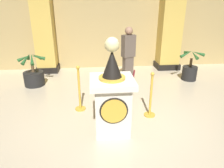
# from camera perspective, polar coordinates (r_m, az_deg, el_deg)

# --- Properties ---
(ground_plane) EXTENTS (10.36, 10.36, 0.00)m
(ground_plane) POSITION_cam_1_polar(r_m,az_deg,el_deg) (3.96, 4.14, -13.85)
(ground_plane) COLOR beige
(back_wall) EXTENTS (10.36, 0.16, 3.88)m
(back_wall) POSITION_cam_1_polar(r_m,az_deg,el_deg) (7.60, -1.21, 19.07)
(back_wall) COLOR tan
(back_wall) RESTS_ON ground_plane
(pedestal_clock) EXTENTS (0.78, 0.78, 1.77)m
(pedestal_clock) POSITION_cam_1_polar(r_m,az_deg,el_deg) (3.73, 0.01, -4.01)
(pedestal_clock) COLOR silver
(pedestal_clock) RESTS_ON ground_plane
(stanchion_near) EXTENTS (0.24, 0.24, 0.99)m
(stanchion_near) POSITION_cam_1_polar(r_m,az_deg,el_deg) (4.45, 10.59, -4.69)
(stanchion_near) COLOR gold
(stanchion_near) RESTS_ON ground_plane
(stanchion_far) EXTENTS (0.24, 0.24, 1.04)m
(stanchion_far) POSITION_cam_1_polar(r_m,az_deg,el_deg) (4.67, -8.94, -2.96)
(stanchion_far) COLOR gold
(stanchion_far) RESTS_ON ground_plane
(velvet_rope) EXTENTS (1.00, 0.98, 0.22)m
(velvet_rope) POSITION_cam_1_polar(r_m,az_deg,el_deg) (4.33, 0.60, 1.32)
(velvet_rope) COLOR #591419
(column_left) EXTENTS (0.76, 0.76, 3.73)m
(column_left) POSITION_cam_1_polar(r_m,az_deg,el_deg) (7.41, -18.64, 17.24)
(column_left) COLOR black
(column_left) RESTS_ON ground_plane
(column_right) EXTENTS (0.86, 0.86, 3.73)m
(column_right) POSITION_cam_1_polar(r_m,az_deg,el_deg) (7.74, 15.92, 17.68)
(column_right) COLOR black
(column_right) RESTS_ON ground_plane
(potted_palm_left) EXTENTS (0.77, 0.69, 1.00)m
(potted_palm_left) POSITION_cam_1_polar(r_m,az_deg,el_deg) (6.44, -20.83, 2.19)
(potted_palm_left) COLOR black
(potted_palm_left) RESTS_ON ground_plane
(potted_palm_right) EXTENTS (0.80, 0.80, 0.97)m
(potted_palm_right) POSITION_cam_1_polar(r_m,az_deg,el_deg) (6.89, 20.70, 3.61)
(potted_palm_right) COLOR black
(potted_palm_right) RESTS_ON ground_plane
(bystander_guest) EXTENTS (0.42, 0.34, 1.67)m
(bystander_guest) POSITION_cam_1_polar(r_m,az_deg,el_deg) (6.02, 4.51, 8.14)
(bystander_guest) COLOR brown
(bystander_guest) RESTS_ON ground_plane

